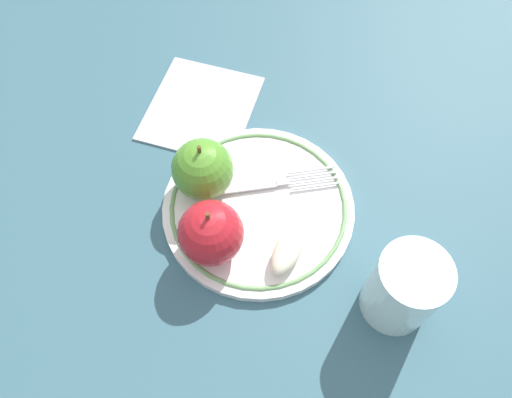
{
  "coord_description": "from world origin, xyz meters",
  "views": [
    {
      "loc": [
        -0.21,
        -0.21,
        0.56
      ],
      "look_at": [
        -0.0,
        -0.02,
        0.03
      ],
      "focal_mm": 35.0,
      "sensor_mm": 36.0,
      "label": 1
    }
  ],
  "objects_px": {
    "drinking_glass": "(404,289)",
    "apple_red_whole": "(211,233)",
    "fork": "(265,185)",
    "napkin_folded": "(201,107)",
    "plate": "(256,209)",
    "apple_second_whole": "(203,169)",
    "apple_slice_front": "(289,248)"
  },
  "relations": [
    {
      "from": "drinking_glass",
      "to": "apple_red_whole",
      "type": "bearing_deg",
      "value": 115.98
    },
    {
      "from": "apple_red_whole",
      "to": "fork",
      "type": "height_order",
      "value": "apple_red_whole"
    },
    {
      "from": "fork",
      "to": "napkin_folded",
      "type": "height_order",
      "value": "fork"
    },
    {
      "from": "plate",
      "to": "apple_second_whole",
      "type": "relative_size",
      "value": 2.83
    },
    {
      "from": "plate",
      "to": "apple_red_whole",
      "type": "height_order",
      "value": "apple_red_whole"
    },
    {
      "from": "apple_slice_front",
      "to": "apple_second_whole",
      "type": "bearing_deg",
      "value": -105.4
    },
    {
      "from": "apple_second_whole",
      "to": "fork",
      "type": "distance_m",
      "value": 0.08
    },
    {
      "from": "napkin_folded",
      "to": "drinking_glass",
      "type": "bearing_deg",
      "value": -97.19
    },
    {
      "from": "apple_slice_front",
      "to": "fork",
      "type": "xyz_separation_m",
      "value": [
        0.05,
        0.08,
        -0.01
      ]
    },
    {
      "from": "apple_slice_front",
      "to": "drinking_glass",
      "type": "xyz_separation_m",
      "value": [
        0.04,
        -0.13,
        0.03
      ]
    },
    {
      "from": "apple_red_whole",
      "to": "fork",
      "type": "xyz_separation_m",
      "value": [
        0.1,
        0.01,
        -0.04
      ]
    },
    {
      "from": "napkin_folded",
      "to": "plate",
      "type": "bearing_deg",
      "value": -111.63
    },
    {
      "from": "apple_red_whole",
      "to": "apple_second_whole",
      "type": "height_order",
      "value": "same"
    },
    {
      "from": "plate",
      "to": "fork",
      "type": "relative_size",
      "value": 1.59
    },
    {
      "from": "plate",
      "to": "apple_slice_front",
      "type": "bearing_deg",
      "value": -104.66
    },
    {
      "from": "apple_slice_front",
      "to": "napkin_folded",
      "type": "distance_m",
      "value": 0.26
    },
    {
      "from": "plate",
      "to": "napkin_folded",
      "type": "height_order",
      "value": "plate"
    },
    {
      "from": "apple_red_whole",
      "to": "drinking_glass",
      "type": "relative_size",
      "value": 0.81
    },
    {
      "from": "apple_red_whole",
      "to": "apple_second_whole",
      "type": "distance_m",
      "value": 0.08
    },
    {
      "from": "apple_red_whole",
      "to": "fork",
      "type": "bearing_deg",
      "value": 6.75
    },
    {
      "from": "apple_second_whole",
      "to": "apple_red_whole",
      "type": "bearing_deg",
      "value": -127.63
    },
    {
      "from": "fork",
      "to": "drinking_glass",
      "type": "bearing_deg",
      "value": -54.74
    },
    {
      "from": "plate",
      "to": "drinking_glass",
      "type": "height_order",
      "value": "drinking_glass"
    },
    {
      "from": "apple_second_whole",
      "to": "drinking_glass",
      "type": "xyz_separation_m",
      "value": [
        0.04,
        -0.26,
        -0.0
      ]
    },
    {
      "from": "plate",
      "to": "drinking_glass",
      "type": "distance_m",
      "value": 0.2
    },
    {
      "from": "apple_red_whole",
      "to": "apple_slice_front",
      "type": "height_order",
      "value": "apple_red_whole"
    },
    {
      "from": "drinking_glass",
      "to": "napkin_folded",
      "type": "relative_size",
      "value": 0.66
    },
    {
      "from": "drinking_glass",
      "to": "fork",
      "type": "bearing_deg",
      "value": 87.48
    },
    {
      "from": "fork",
      "to": "drinking_glass",
      "type": "height_order",
      "value": "drinking_glass"
    },
    {
      "from": "fork",
      "to": "drinking_glass",
      "type": "relative_size",
      "value": 1.44
    },
    {
      "from": "napkin_folded",
      "to": "apple_red_whole",
      "type": "bearing_deg",
      "value": -129.63
    },
    {
      "from": "apple_second_whole",
      "to": "napkin_folded",
      "type": "xyz_separation_m",
      "value": [
        0.09,
        0.1,
        -0.05
      ]
    }
  ]
}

